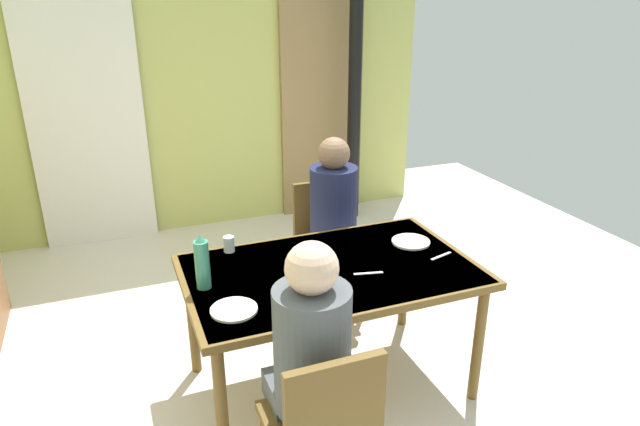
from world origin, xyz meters
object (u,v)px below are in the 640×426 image
chair_far_diner (326,238)px  dining_table (331,280)px  person_near_diner (311,345)px  water_bottle_green_near (202,263)px  person_far_diner (334,206)px

chair_far_diner → dining_table: bearing=69.6°
person_near_diner → water_bottle_green_near: person_near_diner is taller
water_bottle_green_near → person_near_diner: bearing=-68.3°
dining_table → water_bottle_green_near: (-0.64, 0.04, 0.20)m
person_near_diner → person_far_diner: 1.50m
chair_far_diner → person_far_diner: bearing=90.0°
person_far_diner → water_bottle_green_near: person_far_diner is taller
water_bottle_green_near → dining_table: bearing=-3.4°
dining_table → water_bottle_green_near: size_ratio=5.39×
dining_table → person_far_diner: size_ratio=1.93×
dining_table → chair_far_diner: (0.30, 0.81, -0.16)m
person_far_diner → person_near_diner: bearing=63.9°
person_far_diner → chair_far_diner: bearing=-90.0°
dining_table → person_near_diner: (-0.36, -0.67, 0.13)m
chair_far_diner → person_near_diner: size_ratio=1.13×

